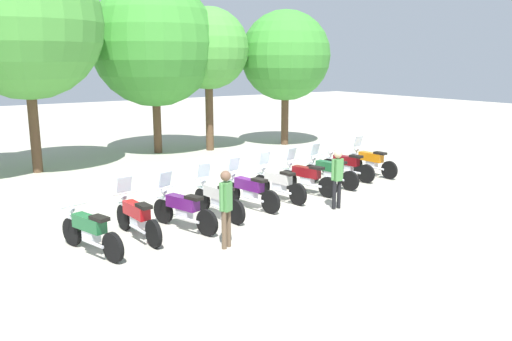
# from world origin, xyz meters

# --- Properties ---
(ground_plane) EXTENTS (80.00, 80.00, 0.00)m
(ground_plane) POSITION_xyz_m (0.00, 0.00, 0.00)
(ground_plane) COLOR #ADA899
(motorcycle_0) EXTENTS (0.81, 2.13, 0.99)m
(motorcycle_0) POSITION_xyz_m (-5.36, -1.07, 0.50)
(motorcycle_0) COLOR black
(motorcycle_0) RESTS_ON ground_plane
(motorcycle_1) EXTENTS (0.62, 2.19, 1.37)m
(motorcycle_1) POSITION_xyz_m (-4.17, -0.69, 0.52)
(motorcycle_1) COLOR black
(motorcycle_1) RESTS_ON ground_plane
(motorcycle_2) EXTENTS (0.84, 2.13, 1.37)m
(motorcycle_2) POSITION_xyz_m (-2.99, -0.71, 0.52)
(motorcycle_2) COLOR black
(motorcycle_2) RESTS_ON ground_plane
(motorcycle_3) EXTENTS (0.62, 2.19, 1.37)m
(motorcycle_3) POSITION_xyz_m (-1.79, -0.32, 0.52)
(motorcycle_3) COLOR black
(motorcycle_3) RESTS_ON ground_plane
(motorcycle_4) EXTENTS (0.69, 2.17, 1.37)m
(motorcycle_4) POSITION_xyz_m (-0.61, -0.05, 0.52)
(motorcycle_4) COLOR black
(motorcycle_4) RESTS_ON ground_plane
(motorcycle_5) EXTENTS (0.62, 2.19, 1.37)m
(motorcycle_5) POSITION_xyz_m (0.59, 0.19, 0.52)
(motorcycle_5) COLOR black
(motorcycle_5) RESTS_ON ground_plane
(motorcycle_6) EXTENTS (0.72, 2.16, 1.37)m
(motorcycle_6) POSITION_xyz_m (1.77, 0.31, 0.52)
(motorcycle_6) COLOR black
(motorcycle_6) RESTS_ON ground_plane
(motorcycle_7) EXTENTS (0.68, 2.17, 1.37)m
(motorcycle_7) POSITION_xyz_m (2.96, 0.57, 0.52)
(motorcycle_7) COLOR black
(motorcycle_7) RESTS_ON ground_plane
(motorcycle_8) EXTENTS (0.69, 2.17, 0.99)m
(motorcycle_8) POSITION_xyz_m (4.15, 1.00, 0.50)
(motorcycle_8) COLOR black
(motorcycle_8) RESTS_ON ground_plane
(motorcycle_9) EXTENTS (0.62, 2.19, 1.37)m
(motorcycle_9) POSITION_xyz_m (5.34, 0.99, 0.52)
(motorcycle_9) COLOR black
(motorcycle_9) RESTS_ON ground_plane
(person_0) EXTENTS (0.40, 0.31, 1.75)m
(person_0) POSITION_xyz_m (-2.77, -2.42, 1.03)
(person_0) COLOR brown
(person_0) RESTS_ON ground_plane
(person_1) EXTENTS (0.40, 0.23, 1.67)m
(person_1) POSITION_xyz_m (1.35, -1.51, 0.97)
(person_1) COLOR black
(person_1) RESTS_ON ground_plane
(tree_1) EXTENTS (5.41, 5.41, 8.08)m
(tree_1) POSITION_xyz_m (-4.52, 8.29, 5.36)
(tree_1) COLOR brown
(tree_1) RESTS_ON ground_plane
(tree_2) EXTENTS (5.44, 5.44, 7.51)m
(tree_2) POSITION_xyz_m (0.87, 9.63, 4.78)
(tree_2) COLOR brown
(tree_2) RESTS_ON ground_plane
(tree_3) EXTENTS (3.63, 3.63, 6.41)m
(tree_3) POSITION_xyz_m (3.15, 8.94, 4.57)
(tree_3) COLOR brown
(tree_3) RESTS_ON ground_plane
(tree_4) EXTENTS (4.27, 4.27, 6.43)m
(tree_4) POSITION_xyz_m (7.00, 8.30, 4.28)
(tree_4) COLOR brown
(tree_4) RESTS_ON ground_plane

